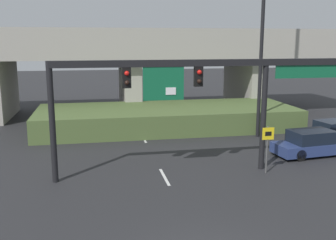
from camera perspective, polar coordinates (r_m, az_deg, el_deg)
lane_markings at (r=22.80m, az=-2.28°, el=-5.01°), size 0.14×41.27×0.01m
signal_gantry at (r=18.72m, az=3.33°, el=5.41°), size 14.31×0.44×5.59m
speed_limit_sign at (r=19.84m, az=14.24°, el=-3.25°), size 0.60×0.11×2.37m
overpass_bridge at (r=35.25m, az=-5.69°, el=9.13°), size 38.19×9.25×7.43m
grass_embankment at (r=29.54m, az=-0.12°, el=0.36°), size 19.06×7.01×1.56m
parked_sedan_near_right at (r=24.03m, az=20.30°, el=-3.23°), size 4.85×2.32×1.45m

